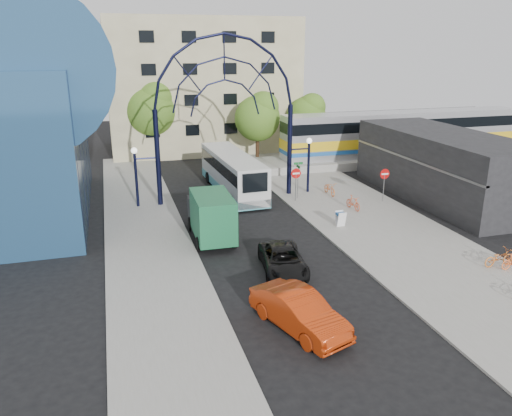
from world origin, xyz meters
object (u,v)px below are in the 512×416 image
object	(u,v)px
red_sedan	(299,311)
bike_far_c	(499,258)
tree_north_b	(152,108)
tree_north_a	(259,116)
train_car	(403,133)
city_bus	(233,172)
green_truck	(211,215)
tree_north_c	(308,114)
street_name_sign	(298,172)
do_not_enter_sign	(385,177)
sandwich_board	(341,217)
gateway_arch	(225,85)
stop_sign	(296,176)
black_suv	(283,260)
bike_near_a	(330,188)
bike_near_b	(353,203)

from	to	relation	value
red_sedan	bike_far_c	size ratio (longest dim) A/B	2.70
tree_north_b	tree_north_a	bearing A→B (deg)	-21.80
train_car	city_bus	xyz separation A→B (m)	(-19.04, -5.99, -1.30)
red_sedan	green_truck	bearing A→B (deg)	78.30
tree_north_c	street_name_sign	bearing A→B (deg)	-114.31
do_not_enter_sign	tree_north_b	bearing A→B (deg)	126.74
tree_north_a	do_not_enter_sign	bearing A→B (deg)	-72.97
city_bus	sandwich_board	bearing A→B (deg)	-67.47
tree_north_a	green_truck	xyz separation A→B (m)	(-8.87, -19.35, -3.13)
gateway_arch	tree_north_a	xyz separation A→B (m)	(6.12, 11.93, -3.95)
do_not_enter_sign	tree_north_c	world-z (taller)	tree_north_c
stop_sign	black_suv	xyz separation A→B (m)	(-4.91, -11.11, -1.35)
bike_near_a	bike_near_b	distance (m)	3.91
street_name_sign	city_bus	xyz separation A→B (m)	(-4.24, 3.41, -0.53)
gateway_arch	do_not_enter_sign	world-z (taller)	gateway_arch
bike_far_c	tree_north_b	bearing A→B (deg)	22.76
train_car	bike_near_b	world-z (taller)	train_car
sandwich_board	train_car	xyz separation A→B (m)	(14.40, 16.02, 2.16)
green_truck	black_suv	world-z (taller)	green_truck
street_name_sign	train_car	bearing A→B (deg)	32.42
tree_north_a	bike_near_a	bearing A→B (deg)	-82.12
street_name_sign	bike_near_a	size ratio (longest dim) A/B	1.49
street_name_sign	sandwich_board	size ratio (longest dim) A/B	2.83
sandwich_board	bike_far_c	world-z (taller)	sandwich_board
tree_north_b	black_suv	bearing A→B (deg)	-82.61
gateway_arch	tree_north_a	bearing A→B (deg)	62.83
tree_north_b	gateway_arch	bearing A→B (deg)	-76.32
train_car	black_suv	world-z (taller)	train_car
tree_north_a	green_truck	size ratio (longest dim) A/B	1.19
do_not_enter_sign	red_sedan	world-z (taller)	do_not_enter_sign
red_sedan	bike_far_c	xyz separation A→B (m)	(12.25, 2.57, -0.21)
tree_north_b	red_sedan	xyz separation A→B (m)	(2.55, -34.45, -4.46)
tree_north_b	city_bus	distance (m)	15.18
tree_north_a	green_truck	bearing A→B (deg)	-114.63
tree_north_c	black_suv	distance (m)	29.90
green_truck	bike_far_c	xyz separation A→B (m)	(13.67, -8.53, -0.88)
gateway_arch	tree_north_b	distance (m)	16.72
gateway_arch	sandwich_board	size ratio (longest dim) A/B	13.80
do_not_enter_sign	black_suv	xyz separation A→B (m)	(-11.11, -9.11, -1.34)
tree_north_b	tree_north_c	size ratio (longest dim) A/B	1.23
sandwich_board	black_suv	bearing A→B (deg)	-138.34
sandwich_board	green_truck	xyz separation A→B (m)	(-8.35, 0.60, 0.73)
street_name_sign	tree_north_a	size ratio (longest dim) A/B	0.40
street_name_sign	green_truck	size ratio (longest dim) A/B	0.47
gateway_arch	street_name_sign	size ratio (longest dim) A/B	4.87
sandwich_board	street_name_sign	bearing A→B (deg)	93.46
green_truck	bike_far_c	world-z (taller)	green_truck
stop_sign	bike_near_b	world-z (taller)	stop_sign
bike_near_a	sandwich_board	bearing A→B (deg)	-108.89
stop_sign	sandwich_board	size ratio (longest dim) A/B	2.53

